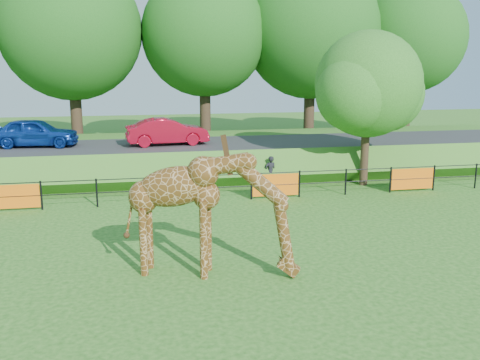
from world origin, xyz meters
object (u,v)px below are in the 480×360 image
Objects in this scene: car_red at (167,132)px; tree_east at (370,88)px; giraffe at (211,214)px; car_blue at (35,132)px; visitor at (270,172)px.

tree_east reaches higher than car_red.
giraffe is 0.67× the size of tree_east.
car_red is at bearing -89.95° from car_blue.
car_blue is at bearing 132.94° from giraffe.
visitor is (3.94, 9.31, -0.92)m from giraffe.
visitor is at bearing -108.16° from car_blue.
giraffe is 15.42m from car_blue.
car_red is 9.81m from tree_east.
giraffe is 1.13× the size of car_blue.
giraffe is 10.16m from visitor.
giraffe reaches higher than car_red.
giraffe is at bearing -132.48° from tree_east.
tree_east is (4.33, -0.28, 3.58)m from visitor.
tree_east is at bearing 65.39° from giraffe.
car_blue is 11.54m from visitor.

